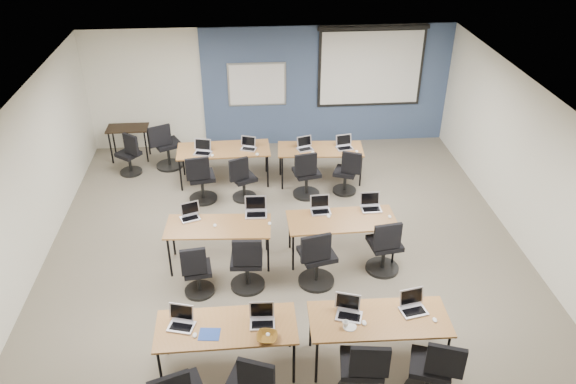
{
  "coord_description": "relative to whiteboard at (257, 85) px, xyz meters",
  "views": [
    {
      "loc": [
        -0.59,
        -7.33,
        5.74
      ],
      "look_at": [
        0.05,
        0.4,
        1.09
      ],
      "focal_mm": 35.0,
      "sensor_mm": 36.0,
      "label": 1
    }
  ],
  "objects": [
    {
      "name": "floor",
      "position": [
        0.3,
        -4.43,
        -1.45
      ],
      "size": [
        8.0,
        9.0,
        0.02
      ],
      "primitive_type": "cube",
      "color": "#6B6354",
      "rests_on": "ground"
    },
    {
      "name": "ceiling",
      "position": [
        0.3,
        -4.43,
        1.25
      ],
      "size": [
        8.0,
        9.0,
        0.02
      ],
      "primitive_type": "cube",
      "color": "white",
      "rests_on": "ground"
    },
    {
      "name": "wall_back",
      "position": [
        0.3,
        0.07,
        -0.1
      ],
      "size": [
        8.0,
        0.04,
        2.7
      ],
      "primitive_type": "cube",
      "color": "beige",
      "rests_on": "ground"
    },
    {
      "name": "wall_left",
      "position": [
        -3.7,
        -4.43,
        -0.1
      ],
      "size": [
        0.04,
        9.0,
        2.7
      ],
      "primitive_type": "cube",
      "color": "beige",
      "rests_on": "ground"
    },
    {
      "name": "wall_right",
      "position": [
        4.3,
        -4.43,
        -0.1
      ],
      "size": [
        0.04,
        9.0,
        2.7
      ],
      "primitive_type": "cube",
      "color": "beige",
      "rests_on": "ground"
    },
    {
      "name": "blue_accent_panel",
      "position": [
        1.55,
        0.04,
        -0.1
      ],
      "size": [
        5.5,
        0.04,
        2.7
      ],
      "primitive_type": "cube",
      "color": "#3D5977",
      "rests_on": "wall_back"
    },
    {
      "name": "whiteboard",
      "position": [
        0.0,
        0.0,
        0.0
      ],
      "size": [
        1.28,
        0.03,
        0.98
      ],
      "color": "#B1BDC4",
      "rests_on": "wall_back"
    },
    {
      "name": "projector_screen",
      "position": [
        2.5,
        -0.02,
        0.44
      ],
      "size": [
        2.4,
        0.1,
        1.82
      ],
      "color": "black",
      "rests_on": "wall_back"
    },
    {
      "name": "training_table_front_left",
      "position": [
        -0.63,
        -6.6,
        -0.77
      ],
      "size": [
        1.76,
        0.73,
        0.73
      ],
      "rotation": [
        0.0,
        0.0,
        0.01
      ],
      "color": "brown",
      "rests_on": "floor"
    },
    {
      "name": "training_table_front_right",
      "position": [
        1.29,
        -6.61,
        -0.77
      ],
      "size": [
        1.77,
        0.74,
        0.73
      ],
      "rotation": [
        0.0,
        0.0,
        -0.02
      ],
      "color": "#976A3F",
      "rests_on": "floor"
    },
    {
      "name": "training_table_mid_left",
      "position": [
        -0.79,
        -4.37,
        -0.77
      ],
      "size": [
        1.66,
        0.69,
        0.73
      ],
      "rotation": [
        0.0,
        0.0,
        -0.06
      ],
      "color": "#915E2E",
      "rests_on": "floor"
    },
    {
      "name": "training_table_mid_right",
      "position": [
        1.19,
        -4.35,
        -0.77
      ],
      "size": [
        1.74,
        0.73,
        0.73
      ],
      "rotation": [
        0.0,
        0.0,
        0.02
      ],
      "color": "brown",
      "rests_on": "floor"
    },
    {
      "name": "training_table_back_left",
      "position": [
        -0.75,
        -1.65,
        -0.76
      ],
      "size": [
        1.84,
        0.77,
        0.73
      ],
      "rotation": [
        0.0,
        0.0,
        0.02
      ],
      "color": "#965429",
      "rests_on": "floor"
    },
    {
      "name": "training_table_back_right",
      "position": [
        1.18,
        -1.79,
        -0.77
      ],
      "size": [
        1.69,
        0.71,
        0.73
      ],
      "rotation": [
        0.0,
        0.0,
        -0.07
      ],
      "color": "brown",
      "rests_on": "floor"
    },
    {
      "name": "laptop_0",
      "position": [
        -1.19,
        -6.52,
        -0.66
      ],
      "size": [
        0.31,
        0.27,
        0.24
      ],
      "rotation": [
        0.0,
        0.0,
        -0.27
      ],
      "color": "#A5A5AD",
      "rests_on": "training_table_front_left"
    },
    {
      "name": "mouse_0",
      "position": [
        -1.01,
        -6.73,
        -0.71
      ],
      "size": [
        0.06,
        0.09,
        0.03
      ],
      "primitive_type": "ellipsoid",
      "rotation": [
        0.0,
        0.0,
        -0.08
      ],
      "color": "white",
      "rests_on": "training_table_front_left"
    },
    {
      "name": "laptop_1",
      "position": [
        -0.18,
        -6.56,
        -0.66
      ],
      "size": [
        0.31,
        0.26,
        0.24
      ],
      "rotation": [
        0.0,
        0.0,
        -0.04
      ],
      "color": "silver",
      "rests_on": "training_table_front_left"
    },
    {
      "name": "mouse_1",
      "position": [
        -0.12,
        -6.78,
        -0.71
      ],
      "size": [
        0.08,
        0.1,
        0.03
      ],
      "primitive_type": "ellipsoid",
      "rotation": [
        0.0,
        0.0,
        -0.26
      ],
      "color": "white",
      "rests_on": "training_table_front_left"
    },
    {
      "name": "laptop_2",
      "position": [
        0.92,
        -6.51,
        -0.66
      ],
      "size": [
        0.32,
        0.28,
        0.25
      ],
      "rotation": [
        0.0,
        0.0,
        -0.32
      ],
      "color": "silver",
      "rests_on": "training_table_front_right"
    },
    {
      "name": "mouse_2",
      "position": [
        1.08,
        -6.69,
        -0.71
      ],
      "size": [
        0.09,
        0.11,
        0.03
      ],
      "primitive_type": "ellipsoid",
      "rotation": [
        0.0,
        0.0,
        0.34
      ],
      "color": "white",
      "rests_on": "training_table_front_right"
    },
    {
      "name": "task_chair_2",
      "position": [
        0.98,
        -7.22,
        -1.02
      ],
      "size": [
        0.57,
        0.57,
        1.04
      ],
      "rotation": [
        0.0,
        0.0,
        -0.13
      ],
      "color": "black",
      "rests_on": "floor"
    },
    {
      "name": "laptop_3",
      "position": [
        1.76,
        -6.48,
        -0.66
      ],
      "size": [
        0.33,
        0.28,
        0.25
      ],
      "rotation": [
        0.0,
        0.0,
        0.2
      ],
      "color": "silver",
      "rests_on": "training_table_front_right"
    },
    {
      "name": "mouse_3",
      "position": [
        1.98,
        -6.71,
        -0.71
      ],
      "size": [
        0.07,
        0.1,
        0.03
      ],
      "primitive_type": "ellipsoid",
      "rotation": [
        0.0,
        0.0,
        0.15
      ],
      "color": "white",
      "rests_on": "training_table_front_right"
    },
    {
      "name": "task_chair_3",
      "position": [
        1.82,
        -7.27,
        -1.03
      ],
      "size": [
        0.57,
        0.54,
        1.02
      ],
      "rotation": [
        0.0,
        0.0,
        -0.34
      ],
      "color": "black",
      "rests_on": "floor"
    },
    {
      "name": "laptop_4",
      "position": [
        -1.24,
        -4.09,
        -0.66
      ],
      "size": [
        0.3,
        0.26,
        0.23
      ],
      "rotation": [
        0.0,
        0.0,
        0.34
      ],
      "color": "#B6B7C4",
      "rests_on": "training_table_mid_left"
    },
    {
      "name": "mouse_4",
      "position": [
        -0.84,
        -4.37,
        -0.71
      ],
      "size": [
        0.08,
        0.1,
        0.03
      ],
      "primitive_type": "ellipsoid",
      "rotation": [
        0.0,
        0.0,
        -0.34
      ],
      "color": "white",
      "rests_on": "training_table_mid_left"
    },
    {
      "name": "task_chair_4",
      "position": [
        -1.1,
        -5.12,
        -1.06
      ],
      "size": [
        0.46,
        0.46,
        0.95
      ],
      "rotation": [
        0.0,
        0.0,
        0.12
      ],
      "color": "black",
      "rests_on": "floor"
    },
    {
      "name": "laptop_5",
      "position": [
        -0.18,
        -4.06,
        -0.65
      ],
      "size": [
        0.35,
        0.3,
        0.27
      ],
      "rotation": [
        0.0,
        0.0,
        -0.04
      ],
      "color": "#B7B7C0",
      "rests_on": "training_table_mid_left"
    },
    {
      "name": "mouse_5",
      "position": [
        0.03,
        -4.38,
        -0.71
      ],
      "size": [
        0.08,
        0.1,
        0.03
      ],
      "primitive_type": "ellipsoid",
      "rotation": [
        0.0,
        0.0,
        -0.31
      ],
      "color": "white",
      "rests_on": "training_table_mid_left"
    },
    {
      "name": "task_chair_5",
      "position": [
        -0.35,
        -5.04,
        -1.03
      ],
      "size": [
        0.54,
        0.54,
        1.01
      ],
      "rotation": [
        0.0,
        0.0,
        -0.07
      ],
      "color": "black",
      "rests_on": "floor"
    },
    {
      "name": "laptop_6",
      "position": [
        0.88,
        -4.06,
        -0.66
      ],
      "size": [
        0.32,
        0.27,
        0.24
      ],
      "rotation": [
        0.0,
        0.0,
        0.05
      ],
      "color": "#BABABA",
      "rests_on": "training_table_mid_right"
    },
    {
      "name": "mouse_6",
      "position": [
        0.99,
        -4.26,
        -0.71
      ],
      "size": [
        0.08,
        0.11,
        0.03
      ],
      "primitive_type": "ellipsoid",
      "rotation": [
        0.0,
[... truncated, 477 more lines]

